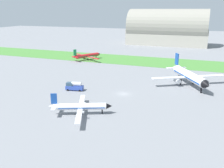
# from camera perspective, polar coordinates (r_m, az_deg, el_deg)

# --- Properties ---
(ground_plane) EXTENTS (600.00, 600.00, 0.00)m
(ground_plane) POSITION_cam_1_polar(r_m,az_deg,el_deg) (88.32, 2.67, -2.32)
(ground_plane) COLOR gray
(grass_taxiway_strip) EXTENTS (360.00, 28.00, 0.08)m
(grass_taxiway_strip) POSITION_cam_1_polar(r_m,az_deg,el_deg) (144.67, 10.08, 5.08)
(grass_taxiway_strip) COLOR #478438
(grass_taxiway_strip) RESTS_ON ground_plane
(airplane_foreground_turboprop) EXTENTS (17.52, 20.20, 6.42)m
(airplane_foreground_turboprop) POSITION_cam_1_polar(r_m,az_deg,el_deg) (71.43, -7.33, -5.19)
(airplane_foreground_turboprop) COLOR white
(airplane_foreground_turboprop) RESTS_ON ground_plane
(airplane_taxiing_turboprop) EXTENTS (21.30, 18.56, 7.08)m
(airplane_taxiing_turboprop) POSITION_cam_1_polar(r_m,az_deg,el_deg) (148.67, -5.86, 6.57)
(airplane_taxiing_turboprop) COLOR red
(airplane_taxiing_turboprop) RESTS_ON ground_plane
(airplane_midfield_jet) EXTENTS (27.21, 27.21, 10.73)m
(airplane_midfield_jet) POSITION_cam_1_polar(r_m,az_deg,el_deg) (102.27, 17.38, 1.86)
(airplane_midfield_jet) COLOR white
(airplane_midfield_jet) RESTS_ON ground_plane
(fuel_truck_near_gate) EXTENTS (6.84, 3.62, 3.29)m
(fuel_truck_near_gate) POSITION_cam_1_polar(r_m,az_deg,el_deg) (92.87, -8.74, -0.50)
(fuel_truck_near_gate) COLOR #334FB2
(fuel_truck_near_gate) RESTS_ON ground_plane
(hangar_distant) EXTENTS (66.07, 28.41, 29.54)m
(hangar_distant) POSITION_cam_1_polar(r_m,az_deg,el_deg) (217.81, 12.69, 12.20)
(hangar_distant) COLOR #B2AD9E
(hangar_distant) RESTS_ON ground_plane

